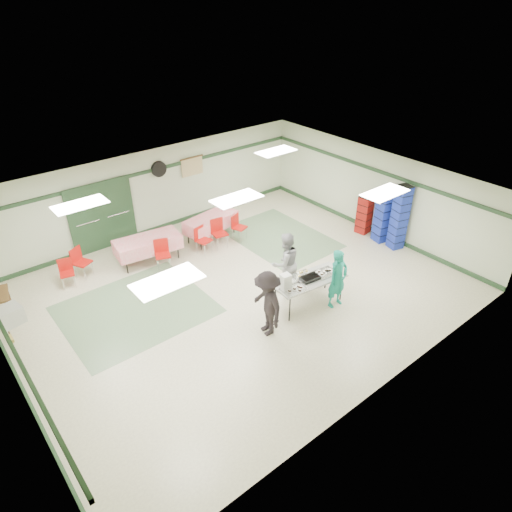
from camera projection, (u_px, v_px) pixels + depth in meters
floor at (239, 291)px, 12.16m from camera, size 11.00×11.00×0.00m
ceiling at (237, 198)px, 10.75m from camera, size 11.00×11.00×0.00m
wall_back at (152, 192)px, 14.44m from camera, size 11.00×0.00×11.00m
wall_front at (384, 341)px, 8.47m from camera, size 11.00×0.00×11.00m
wall_left at (3, 341)px, 8.49m from camera, size 0.00×9.00×9.00m
wall_right at (376, 192)px, 14.42m from camera, size 0.00×9.00×9.00m
trim_back at (150, 171)px, 14.05m from camera, size 11.00×0.06×0.10m
baseboard_back at (157, 228)px, 15.09m from camera, size 11.00×0.06×0.12m
baseboard_left at (23, 389)px, 9.18m from camera, size 0.06×9.00×0.12m
trim_right at (379, 171)px, 14.04m from camera, size 0.06×9.00×0.10m
baseboard_right at (370, 228)px, 15.08m from camera, size 0.06×9.00×0.12m
green_patch_a at (136, 309)px, 11.47m from camera, size 3.50×3.00×0.01m
green_patch_b at (280, 237)px, 14.66m from camera, size 2.50×3.50×0.01m
double_door_left at (87, 221)px, 13.37m from camera, size 0.90×0.06×2.10m
double_door_right at (117, 212)px, 13.88m from camera, size 0.90×0.06×2.10m
door_frame at (102, 216)px, 13.61m from camera, size 2.00×0.03×2.15m
wall_fan at (159, 169)px, 14.19m from camera, size 0.50×0.10×0.50m
scroll_banner at (192, 167)px, 14.94m from camera, size 0.80×0.02×0.60m
serving_table at (310, 280)px, 11.31m from camera, size 1.96×0.98×0.76m
sheet_tray_right at (326, 273)px, 11.49m from camera, size 0.61×0.49×0.02m
sheet_tray_mid at (303, 276)px, 11.36m from camera, size 0.60×0.48×0.02m
sheet_tray_left at (295, 290)px, 10.87m from camera, size 0.65×0.52×0.02m
baking_pan at (310, 278)px, 11.25m from camera, size 0.52×0.36×0.08m
foam_box_stack at (285, 282)px, 10.81m from camera, size 0.25×0.23×0.41m
volunteer_teal at (338, 279)px, 11.25m from camera, size 0.58×0.39×1.57m
volunteer_grey at (285, 263)px, 11.77m from camera, size 0.90×0.74×1.69m
volunteer_dark at (267, 304)px, 10.32m from camera, size 0.83×1.18×1.65m
dining_table_a at (211, 222)px, 14.35m from camera, size 1.85×1.05×0.77m
dining_table_b at (148, 244)px, 13.16m from camera, size 1.95×1.05×0.77m
chair_a at (218, 230)px, 13.92m from camera, size 0.48×0.48×0.91m
chair_b at (202, 237)px, 13.61m from camera, size 0.48×0.48×0.85m
chair_c at (237, 225)px, 14.33m from camera, size 0.49×0.49×0.82m
chair_d at (162, 251)px, 12.88m from camera, size 0.53×0.53×0.88m
chair_loose_a at (79, 259)px, 12.51m from camera, size 0.55×0.55×0.87m
chair_loose_b at (66, 270)px, 12.16m from camera, size 0.44×0.44×0.78m
crate_stack_blue_a at (383, 217)px, 14.08m from camera, size 0.50×0.50×1.64m
crate_stack_red at (364, 215)px, 14.65m from camera, size 0.43×0.43×1.26m
crate_stack_blue_b at (399, 218)px, 13.61m from camera, size 0.48×0.48×2.04m
office_printer at (10, 316)px, 9.77m from camera, size 0.57×0.53×0.39m
broom at (3, 315)px, 10.17m from camera, size 0.06×0.22×1.32m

